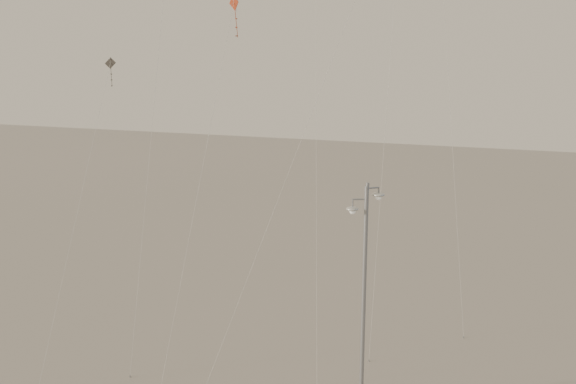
% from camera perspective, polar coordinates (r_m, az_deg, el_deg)
% --- Properties ---
extents(street_lamp, '(1.48, 1.04, 10.05)m').
position_cam_1_polar(street_lamp, '(33.89, 5.42, -7.11)').
color(street_lamp, '#95979D').
rests_on(street_lamp, ground).
extents(kite_1, '(6.46, 9.85, 22.24)m').
position_cam_1_polar(kite_1, '(32.12, 4.33, 12.06)').
color(kite_1, '#36322D').
rests_on(kite_1, ground).
extents(kite_3, '(1.57, 6.76, 17.55)m').
position_cam_1_polar(kite_3, '(34.25, -5.10, 6.75)').
color(kite_3, maroon).
rests_on(kite_3, ground).
extents(kite_6, '(1.05, 9.14, 14.57)m').
position_cam_1_polar(kite_6, '(41.16, -13.63, 3.71)').
color(kite_6, '#36322D').
rests_on(kite_6, ground).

